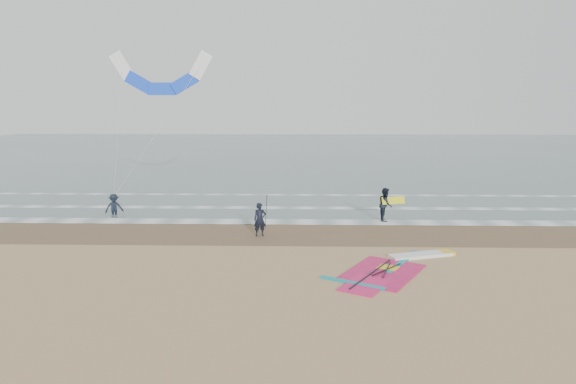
{
  "coord_description": "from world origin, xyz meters",
  "views": [
    {
      "loc": [
        -0.3,
        -18.57,
        6.26
      ],
      "look_at": [
        -0.9,
        5.0,
        2.2
      ],
      "focal_mm": 32.0,
      "sensor_mm": 36.0,
      "label": 1
    }
  ],
  "objects_px": {
    "person_wading": "(114,202)",
    "person_walking": "(385,205)",
    "surf_kite": "(162,77)",
    "windsurf_rig": "(394,268)",
    "person_standing": "(260,220)"
  },
  "relations": [
    {
      "from": "person_standing",
      "to": "person_wading",
      "type": "xyz_separation_m",
      "value": [
        -8.67,
        4.47,
        -0.02
      ]
    },
    {
      "from": "windsurf_rig",
      "to": "surf_kite",
      "type": "height_order",
      "value": "surf_kite"
    },
    {
      "from": "windsurf_rig",
      "to": "person_standing",
      "type": "bearing_deg",
      "value": 139.36
    },
    {
      "from": "windsurf_rig",
      "to": "person_standing",
      "type": "height_order",
      "value": "person_standing"
    },
    {
      "from": "windsurf_rig",
      "to": "person_walking",
      "type": "distance_m",
      "value": 8.28
    },
    {
      "from": "windsurf_rig",
      "to": "surf_kite",
      "type": "distance_m",
      "value": 19.26
    },
    {
      "from": "person_walking",
      "to": "windsurf_rig",
      "type": "bearing_deg",
      "value": 177.8
    },
    {
      "from": "person_standing",
      "to": "surf_kite",
      "type": "relative_size",
      "value": 0.19
    },
    {
      "from": "windsurf_rig",
      "to": "person_walking",
      "type": "height_order",
      "value": "person_walking"
    },
    {
      "from": "person_standing",
      "to": "windsurf_rig",
      "type": "bearing_deg",
      "value": -56.86
    },
    {
      "from": "person_standing",
      "to": "surf_kite",
      "type": "xyz_separation_m",
      "value": [
        -6.58,
        7.96,
        7.04
      ]
    },
    {
      "from": "windsurf_rig",
      "to": "person_standing",
      "type": "relative_size",
      "value": 3.58
    },
    {
      "from": "windsurf_rig",
      "to": "person_wading",
      "type": "relative_size",
      "value": 3.68
    },
    {
      "from": "surf_kite",
      "to": "windsurf_rig",
      "type": "bearing_deg",
      "value": -46.34
    },
    {
      "from": "person_wading",
      "to": "person_walking",
      "type": "bearing_deg",
      "value": -33.44
    }
  ]
}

